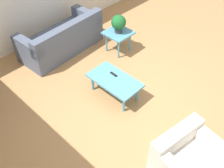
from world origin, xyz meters
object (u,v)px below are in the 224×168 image
Objects in this scene: armchair at (188,160)px; potted_plant at (119,23)px; coffee_table at (114,81)px; sofa at (62,39)px; side_table_plant at (118,35)px.

potted_plant reaches higher than armchair.
coffee_table is 1.51m from potted_plant.
sofa is 3.79m from armchair.
side_table_plant is at bearing 70.48° from armchair.
sofa reaches higher than armchair.
sofa is 1.95× the size of coffee_table.
potted_plant is (2.80, -1.53, 0.46)m from armchair.
potted_plant is at bearing 123.69° from side_table_plant.
side_table_plant is at bearing 129.74° from sofa.
armchair is 1.83× the size of side_table_plant.
sofa is 1.28m from side_table_plant.
armchair is 2.50× the size of potted_plant.
sofa is 1.35m from potted_plant.
sofa is 3.52× the size of side_table_plant.
side_table_plant is at bearing -56.31° from potted_plant.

